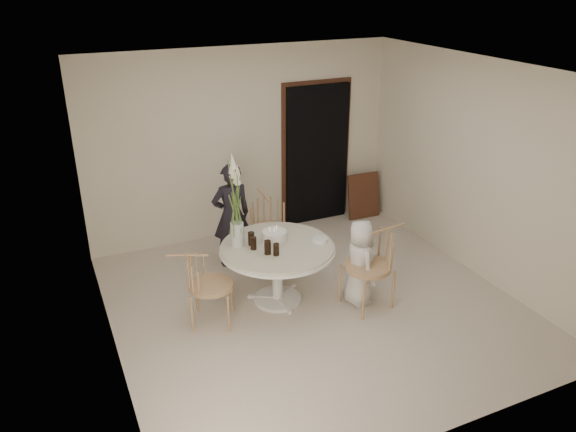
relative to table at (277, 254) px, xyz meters
name	(u,v)px	position (x,y,z in m)	size (l,w,h in m)	color
ground	(313,304)	(0.35, -0.25, -0.62)	(4.50, 4.50, 0.00)	beige
room_shell	(316,174)	(0.35, -0.25, 1.00)	(4.50, 4.50, 4.50)	silver
doorway	(317,155)	(1.50, 1.94, 0.43)	(1.00, 0.10, 2.10)	black
door_trim	(316,150)	(1.50, 1.98, 0.49)	(1.12, 0.03, 2.22)	#57301D
table	(277,254)	(0.00, 0.00, 0.00)	(1.33, 1.33, 0.73)	white
picture_frame	(364,196)	(2.22, 1.70, -0.26)	(0.53, 0.04, 0.71)	#57301D
chair_far	(267,220)	(0.29, 1.00, -0.03)	(0.52, 0.56, 0.91)	tan
chair_right	(377,256)	(1.03, -0.50, 0.00)	(0.61, 0.57, 0.95)	tan
chair_left	(200,278)	(-0.94, -0.05, -0.06)	(0.62, 0.60, 0.85)	tan
girl	(231,215)	(-0.17, 1.08, 0.09)	(0.51, 0.34, 1.40)	black
boy	(360,263)	(0.85, -0.42, -0.09)	(0.51, 0.33, 1.04)	silver
birthday_cake	(274,236)	(0.01, 0.11, 0.18)	(0.28, 0.28, 0.18)	white
cola_tumbler_a	(253,243)	(-0.28, 0.03, 0.19)	(0.07, 0.07, 0.15)	black
cola_tumbler_b	(276,249)	(-0.10, -0.21, 0.18)	(0.07, 0.07, 0.14)	black
cola_tumbler_c	(268,247)	(-0.18, -0.14, 0.19)	(0.08, 0.08, 0.16)	black
cola_tumbler_d	(251,239)	(-0.26, 0.14, 0.19)	(0.07, 0.07, 0.16)	black
plate_stack	(320,240)	(0.49, -0.11, 0.14)	(0.18, 0.18, 0.05)	white
flower_vase	(236,205)	(-0.41, 0.19, 0.61)	(0.15, 0.15, 1.11)	silver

